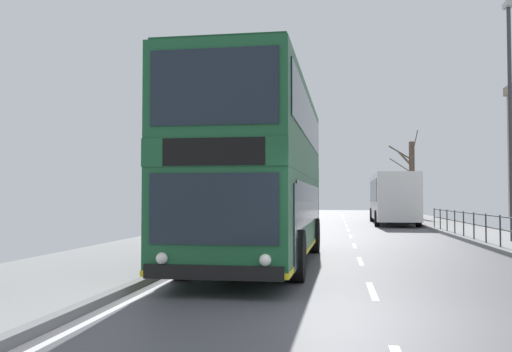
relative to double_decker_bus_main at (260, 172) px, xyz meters
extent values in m
cube|color=#4D4D52|center=(2.54, -6.40, -2.35)|extent=(8.40, 140.00, 0.06)
cube|color=silver|center=(2.54, -3.80, -2.32)|extent=(0.12, 2.00, 0.00)
cube|color=silver|center=(2.54, 1.00, -2.32)|extent=(0.12, 2.00, 0.00)
cube|color=silver|center=(2.54, 5.80, -2.32)|extent=(0.12, 2.00, 0.00)
cube|color=silver|center=(2.54, 10.60, -2.32)|extent=(0.12, 2.00, 0.00)
cube|color=silver|center=(2.54, 15.40, -2.32)|extent=(0.12, 2.00, 0.00)
cube|color=silver|center=(2.54, 20.20, -2.32)|extent=(0.12, 2.00, 0.00)
cube|color=silver|center=(2.54, 25.00, -2.32)|extent=(0.12, 2.00, 0.00)
cube|color=silver|center=(2.54, 29.80, -2.32)|extent=(0.12, 2.00, 0.00)
cube|color=silver|center=(2.54, 34.60, -2.32)|extent=(0.12, 2.00, 0.00)
cube|color=silver|center=(2.54, 39.40, -2.32)|extent=(0.12, 2.00, 0.00)
cube|color=silver|center=(2.54, 44.20, -2.32)|extent=(0.12, 2.00, 0.00)
cube|color=silver|center=(-1.41, -6.40, -2.32)|extent=(0.12, 133.00, 0.00)
cube|color=gray|center=(-1.76, -6.40, -2.25)|extent=(0.20, 140.00, 0.14)
cube|color=#19512D|center=(0.00, 0.01, -1.05)|extent=(2.67, 10.28, 1.84)
cube|color=#19512D|center=(0.00, 0.01, 0.11)|extent=(2.68, 10.33, 0.48)
cube|color=#19512D|center=(0.00, 0.01, 1.19)|extent=(2.67, 10.28, 1.68)
cube|color=#154527|center=(0.00, 0.01, 2.08)|extent=(2.59, 9.97, 0.08)
cube|color=#19232D|center=(-0.10, -5.12, -0.83)|extent=(2.18, 0.07, 1.18)
cube|color=black|center=(-0.10, -5.13, 0.11)|extent=(1.73, 0.06, 0.46)
cube|color=#19232D|center=(-0.10, -5.12, 1.19)|extent=(2.18, 0.07, 1.28)
cube|color=black|center=(-0.10, -5.13, -1.87)|extent=(2.35, 0.12, 0.24)
cube|color=yellow|center=(0.00, 0.01, -1.91)|extent=(2.69, 10.33, 0.10)
cube|color=#19232D|center=(1.25, 0.24, -0.79)|extent=(0.17, 7.98, 0.96)
cube|color=#19232D|center=(1.25, -0.01, 1.28)|extent=(0.19, 9.21, 1.01)
cube|color=#19232D|center=(-1.25, 0.29, -0.79)|extent=(0.17, 7.98, 0.96)
cube|color=#19232D|center=(-1.25, 0.03, 1.28)|extent=(0.19, 9.21, 1.01)
sphere|color=white|center=(0.77, -5.15, -1.65)|extent=(0.20, 0.20, 0.20)
sphere|color=white|center=(-0.96, -5.12, -1.65)|extent=(0.20, 0.20, 0.20)
cube|color=#19232D|center=(1.18, -3.78, -1.18)|extent=(0.04, 0.90, 1.59)
cylinder|color=black|center=(1.13, -2.93, -1.80)|extent=(0.32, 1.05, 1.04)
cylinder|color=black|center=(-1.24, -2.89, -1.80)|extent=(0.32, 1.05, 1.04)
cylinder|color=black|center=(1.25, 3.21, -1.80)|extent=(0.32, 1.05, 1.04)
cylinder|color=black|center=(-1.13, 3.25, -1.80)|extent=(0.32, 1.05, 1.04)
cube|color=white|center=(5.53, 22.94, -0.60)|extent=(2.68, 11.04, 2.81)
cube|color=#19232D|center=(4.31, 22.97, -0.20)|extent=(0.24, 9.34, 1.35)
cube|color=#19232D|center=(6.76, 22.91, -0.20)|extent=(0.24, 9.34, 1.35)
cube|color=#19232D|center=(5.66, 28.45, -0.31)|extent=(2.09, 0.08, 1.69)
cylinder|color=black|center=(4.45, 26.46, -1.84)|extent=(0.30, 0.97, 0.96)
cylinder|color=black|center=(6.78, 26.41, -1.84)|extent=(0.30, 0.97, 0.96)
cylinder|color=black|center=(4.29, 19.28, -1.84)|extent=(0.30, 0.97, 0.96)
cylinder|color=black|center=(6.61, 19.22, -1.84)|extent=(0.30, 0.97, 0.96)
cylinder|color=#2D3338|center=(6.99, 4.32, -1.69)|extent=(0.05, 0.05, 1.00)
cylinder|color=#2D3338|center=(6.99, 6.02, -1.69)|extent=(0.05, 0.05, 1.00)
cylinder|color=#2D3338|center=(6.99, 7.71, -1.69)|extent=(0.05, 0.05, 1.00)
cylinder|color=#2D3338|center=(6.99, 9.40, -1.69)|extent=(0.05, 0.05, 1.00)
cylinder|color=#2D3338|center=(6.99, 11.10, -1.69)|extent=(0.05, 0.05, 1.00)
cylinder|color=#2D3338|center=(6.99, 12.79, -1.69)|extent=(0.05, 0.05, 1.00)
cylinder|color=#2D3338|center=(6.99, 14.48, -1.69)|extent=(0.05, 0.05, 1.00)
cylinder|color=#2D3338|center=(6.99, 16.18, -1.69)|extent=(0.05, 0.05, 1.00)
cylinder|color=#2D3338|center=(6.99, 3.48, -1.24)|extent=(0.04, 25.40, 0.04)
cylinder|color=#2D3338|center=(6.99, 3.48, -1.64)|extent=(0.04, 25.40, 0.04)
cylinder|color=#38383D|center=(8.08, 6.82, 1.99)|extent=(0.14, 0.14, 8.35)
cube|color=#B2B2AD|center=(8.08, 6.82, 6.28)|extent=(0.28, 0.60, 0.20)
cylinder|color=brown|center=(7.81, 30.91, 0.78)|extent=(0.43, 0.43, 5.92)
cylinder|color=brown|center=(7.95, 30.23, 3.51)|extent=(0.36, 1.44, 1.96)
cylinder|color=brown|center=(6.99, 31.13, 1.88)|extent=(1.70, 0.51, 1.23)
cylinder|color=brown|center=(6.96, 31.07, 2.89)|extent=(1.79, 0.43, 1.22)
cylinder|color=brown|center=(7.29, 30.71, 2.44)|extent=(1.12, 0.50, 1.06)
cylinder|color=brown|center=(7.22, 30.25, 2.31)|extent=(1.27, 1.43, 1.16)
camera|label=1|loc=(1.89, -14.18, -0.65)|focal=39.52mm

